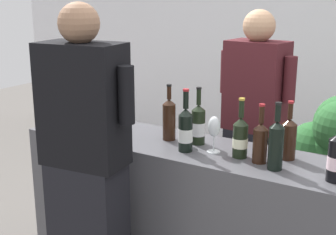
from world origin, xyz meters
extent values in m
cube|color=white|center=(0.00, 2.60, 1.40)|extent=(8.00, 0.10, 2.80)
cube|color=#4C4C51|center=(0.00, 0.00, 0.47)|extent=(2.06, 0.51, 0.94)
cylinder|color=black|center=(-0.73, 0.14, 1.04)|extent=(0.08, 0.08, 0.20)
cone|color=black|center=(-0.73, 0.14, 1.15)|extent=(0.08, 0.08, 0.03)
cylinder|color=black|center=(-0.73, 0.14, 1.21)|extent=(0.03, 0.03, 0.09)
cylinder|color=maroon|center=(-0.73, 0.14, 1.26)|extent=(0.04, 0.04, 0.01)
cylinder|color=black|center=(0.05, 0.06, 1.04)|extent=(0.08, 0.08, 0.20)
cone|color=black|center=(0.05, 0.06, 1.16)|extent=(0.08, 0.08, 0.03)
cylinder|color=black|center=(0.05, 0.06, 1.22)|extent=(0.03, 0.03, 0.09)
cylinder|color=black|center=(0.05, 0.06, 1.27)|extent=(0.03, 0.03, 0.01)
cylinder|color=silver|center=(0.05, 0.06, 1.03)|extent=(0.08, 0.08, 0.08)
cylinder|color=black|center=(0.57, -0.09, 1.05)|extent=(0.08, 0.08, 0.22)
cone|color=black|center=(0.57, -0.09, 1.18)|extent=(0.08, 0.08, 0.03)
cylinder|color=black|center=(0.57, -0.09, 1.23)|extent=(0.03, 0.03, 0.08)
cylinder|color=black|center=(0.57, -0.09, 1.28)|extent=(0.03, 0.03, 0.01)
cylinder|color=black|center=(0.05, -0.09, 1.04)|extent=(0.08, 0.08, 0.21)
cone|color=black|center=(0.05, -0.09, 1.17)|extent=(0.08, 0.08, 0.04)
cylinder|color=black|center=(0.05, -0.09, 1.24)|extent=(0.03, 0.03, 0.10)
cylinder|color=maroon|center=(0.05, -0.09, 1.29)|extent=(0.04, 0.04, 0.01)
cylinder|color=silver|center=(0.05, -0.09, 1.03)|extent=(0.08, 0.08, 0.08)
cylinder|color=black|center=(0.47, -0.04, 1.03)|extent=(0.08, 0.08, 0.18)
cone|color=black|center=(0.47, -0.04, 1.14)|extent=(0.08, 0.08, 0.03)
cylinder|color=black|center=(0.47, -0.04, 1.20)|extent=(0.03, 0.03, 0.09)
cylinder|color=maroon|center=(0.47, -0.04, 1.25)|extent=(0.03, 0.03, 0.01)
cylinder|color=black|center=(0.87, -0.09, 1.04)|extent=(0.08, 0.08, 0.20)
cylinder|color=silver|center=(0.87, -0.09, 1.03)|extent=(0.08, 0.08, 0.06)
cylinder|color=black|center=(0.35, -0.02, 1.03)|extent=(0.08, 0.08, 0.18)
cone|color=black|center=(0.35, -0.02, 1.14)|extent=(0.08, 0.08, 0.04)
cylinder|color=black|center=(0.35, -0.02, 1.21)|extent=(0.03, 0.03, 0.09)
cylinder|color=#B79333|center=(0.35, -0.02, 1.26)|extent=(0.03, 0.03, 0.01)
cylinder|color=#ECEDC4|center=(0.35, -0.02, 1.02)|extent=(0.08, 0.08, 0.05)
cylinder|color=black|center=(0.58, 0.09, 1.04)|extent=(0.08, 0.08, 0.19)
cone|color=black|center=(0.58, 0.09, 1.15)|extent=(0.08, 0.08, 0.03)
cylinder|color=black|center=(0.58, 0.09, 1.21)|extent=(0.03, 0.03, 0.08)
cylinder|color=maroon|center=(0.58, 0.09, 1.25)|extent=(0.03, 0.03, 0.01)
cylinder|color=black|center=(-0.80, -0.04, 1.05)|extent=(0.08, 0.08, 0.21)
cone|color=black|center=(-0.80, -0.04, 1.17)|extent=(0.08, 0.08, 0.03)
cylinder|color=black|center=(-0.80, -0.04, 1.23)|extent=(0.03, 0.03, 0.09)
cylinder|color=maroon|center=(-0.80, -0.04, 1.28)|extent=(0.03, 0.03, 0.01)
cylinder|color=beige|center=(-0.80, -0.04, 1.04)|extent=(0.08, 0.08, 0.07)
cylinder|color=black|center=(-0.14, 0.04, 1.05)|extent=(0.08, 0.08, 0.22)
cone|color=black|center=(-0.14, 0.04, 1.18)|extent=(0.08, 0.08, 0.03)
cylinder|color=black|center=(-0.14, 0.04, 1.23)|extent=(0.03, 0.03, 0.08)
cylinder|color=black|center=(-0.14, 0.04, 1.28)|extent=(0.03, 0.03, 0.01)
cylinder|color=silver|center=(0.19, -0.02, 0.94)|extent=(0.08, 0.08, 0.00)
cylinder|color=silver|center=(0.19, -0.02, 0.99)|extent=(0.01, 0.01, 0.09)
ellipsoid|color=silver|center=(0.19, -0.02, 1.09)|extent=(0.07, 0.07, 0.12)
ellipsoid|color=maroon|center=(0.19, -0.02, 1.07)|extent=(0.05, 0.05, 0.04)
cylinder|color=silver|center=(-0.58, -0.12, 1.05)|extent=(0.22, 0.22, 0.22)
torus|color=silver|center=(-0.58, -0.12, 1.16)|extent=(0.23, 0.23, 0.01)
cube|color=black|center=(0.18, 0.61, 0.46)|extent=(0.37, 0.28, 0.91)
cube|color=#47191E|center=(0.18, 0.61, 1.21)|extent=(0.41, 0.28, 0.59)
sphere|color=tan|center=(0.18, 0.61, 1.60)|extent=(0.21, 0.21, 0.21)
cylinder|color=#47191E|center=(0.41, 0.58, 1.28)|extent=(0.08, 0.08, 0.29)
cylinder|color=#47191E|center=(-0.04, 0.64, 1.28)|extent=(0.08, 0.08, 0.29)
cube|color=black|center=(-0.29, -0.54, 1.26)|extent=(0.45, 0.29, 0.63)
sphere|color=#8C664C|center=(-0.29, -0.54, 1.66)|extent=(0.21, 0.21, 0.21)
cylinder|color=black|center=(-0.54, -0.57, 1.33)|extent=(0.08, 0.08, 0.28)
cylinder|color=black|center=(-0.04, -0.51, 1.33)|extent=(0.08, 0.08, 0.28)
cylinder|color=brown|center=(0.57, 1.17, 0.13)|extent=(0.37, 0.37, 0.26)
sphere|color=#2D6B33|center=(0.46, 1.20, 0.62)|extent=(0.46, 0.46, 0.46)
cylinder|color=#4C3823|center=(0.57, 1.17, 0.56)|extent=(0.05, 0.05, 0.60)
camera|label=1|loc=(1.28, -2.26, 1.82)|focal=50.06mm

